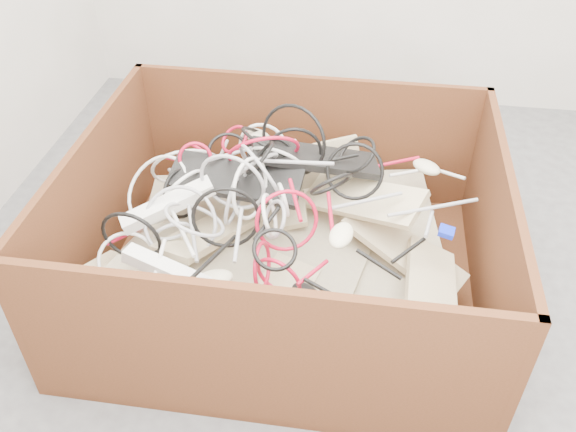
# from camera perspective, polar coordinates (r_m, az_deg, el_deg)

# --- Properties ---
(ground) EXTENTS (3.00, 3.00, 0.00)m
(ground) POSITION_cam_1_polar(r_m,az_deg,el_deg) (2.11, 7.32, -8.41)
(ground) COLOR #48484A
(ground) RESTS_ON ground
(cardboard_box) EXTENTS (1.32, 1.10, 0.56)m
(cardboard_box) POSITION_cam_1_polar(r_m,az_deg,el_deg) (2.07, -0.62, -3.87)
(cardboard_box) COLOR #3F230F
(cardboard_box) RESTS_ON ground
(keyboard_pile) EXTENTS (1.20, 0.91, 0.34)m
(keyboard_pile) POSITION_cam_1_polar(r_m,az_deg,el_deg) (1.97, 0.52, -0.85)
(keyboard_pile) COLOR #C4B68A
(keyboard_pile) RESTS_ON cardboard_box
(mice_scatter) EXTENTS (0.87, 0.74, 0.20)m
(mice_scatter) POSITION_cam_1_polar(r_m,az_deg,el_deg) (1.92, 0.44, 0.48)
(mice_scatter) COLOR beige
(mice_scatter) RESTS_ON keyboard_pile
(power_strip_left) EXTENTS (0.29, 0.20, 0.12)m
(power_strip_left) POSITION_cam_1_polar(r_m,az_deg,el_deg) (1.92, -11.21, 1.03)
(power_strip_left) COLOR white
(power_strip_left) RESTS_ON keyboard_pile
(power_strip_right) EXTENTS (0.27, 0.11, 0.09)m
(power_strip_right) POSITION_cam_1_polar(r_m,az_deg,el_deg) (1.77, -11.31, -4.94)
(power_strip_right) COLOR white
(power_strip_right) RESTS_ON keyboard_pile
(vga_plug) EXTENTS (0.05, 0.05, 0.03)m
(vga_plug) POSITION_cam_1_polar(r_m,az_deg,el_deg) (1.87, 14.60, -1.43)
(vga_plug) COLOR #0E23D4
(vga_plug) RESTS_ON keyboard_pile
(cable_tangle) EXTENTS (1.20, 0.83, 0.47)m
(cable_tangle) POSITION_cam_1_polar(r_m,az_deg,el_deg) (1.94, -4.61, 2.77)
(cable_tangle) COLOR silver
(cable_tangle) RESTS_ON keyboard_pile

